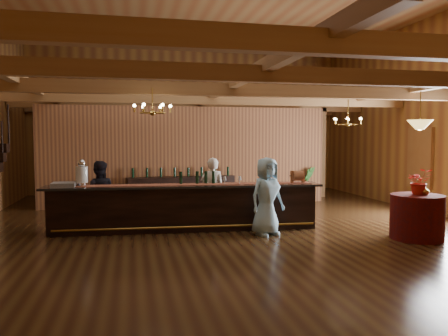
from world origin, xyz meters
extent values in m
plane|color=#3F2913|center=(0.00, 0.00, 0.00)|extent=(14.00, 14.00, 0.00)
cube|color=#A57333|center=(0.00, 7.00, 2.75)|extent=(12.00, 0.10, 5.50)
cube|color=#A57333|center=(0.00, -7.00, 2.75)|extent=(12.00, 0.10, 5.50)
cube|color=#A57333|center=(6.00, 0.00, 2.75)|extent=(0.10, 14.00, 5.50)
cube|color=olive|center=(0.00, -5.50, 3.20)|extent=(11.90, 0.20, 0.28)
cube|color=olive|center=(0.00, -3.00, 3.20)|extent=(11.90, 0.20, 0.28)
cube|color=olive|center=(0.00, -0.50, 3.20)|extent=(11.90, 0.20, 0.28)
cube|color=olive|center=(0.00, 2.00, 3.20)|extent=(11.90, 0.20, 0.28)
cube|color=olive|center=(0.00, 4.50, 3.20)|extent=(11.90, 0.20, 0.28)
cube|color=olive|center=(0.00, 6.80, 3.20)|extent=(11.90, 0.20, 0.28)
cube|color=olive|center=(-4.50, 0.00, 3.34)|extent=(0.18, 13.90, 0.22)
cube|color=olive|center=(0.00, 0.00, 3.34)|extent=(0.18, 13.90, 0.22)
cube|color=olive|center=(4.50, 0.00, 3.34)|extent=(0.18, 13.90, 0.22)
cube|color=olive|center=(-4.50, 4.50, 1.60)|extent=(0.20, 0.20, 3.20)
cube|color=olive|center=(4.50, 4.50, 1.60)|extent=(0.20, 0.20, 3.20)
cube|color=brown|center=(-0.50, 3.50, 1.55)|extent=(9.00, 0.18, 3.10)
cube|color=white|center=(5.95, 1.00, 1.55)|extent=(0.12, 1.05, 1.75)
cube|color=black|center=(1.00, 5.50, 0.55)|extent=(1.20, 0.60, 1.10)
cube|color=brown|center=(-2.00, 5.50, 0.50)|extent=(1.00, 0.60, 1.00)
cube|color=black|center=(-1.03, -0.21, 0.50)|extent=(6.04, 1.03, 1.00)
cube|color=black|center=(-1.03, -0.21, 1.03)|extent=(6.35, 1.18, 0.05)
cube|color=maroon|center=(-1.03, -0.21, 1.06)|extent=(5.93, 0.77, 0.01)
cylinder|color=#A47E30|center=(-1.03, -0.61, 0.15)|extent=(5.80, 0.42, 0.05)
cylinder|color=silver|center=(-3.32, -0.01, 1.09)|extent=(0.18, 0.18, 0.08)
cylinder|color=silver|center=(-3.32, -0.01, 1.31)|extent=(0.26, 0.26, 0.36)
sphere|color=silver|center=(-3.32, -0.01, 1.56)|extent=(0.18, 0.18, 0.18)
cube|color=gray|center=(-3.69, -0.09, 1.10)|extent=(0.50, 0.50, 0.10)
cube|color=brown|center=(1.48, -0.42, 1.20)|extent=(0.06, 0.06, 0.30)
cube|color=brown|center=(1.76, -0.42, 1.20)|extent=(0.06, 0.06, 0.30)
cylinder|color=brown|center=(1.62, -0.42, 1.23)|extent=(0.24, 0.24, 0.24)
cylinder|color=black|center=(-1.11, -0.08, 1.20)|extent=(0.07, 0.07, 0.30)
cylinder|color=black|center=(-0.73, -0.10, 1.20)|extent=(0.07, 0.07, 0.30)
cylinder|color=black|center=(-0.53, -0.12, 1.20)|extent=(0.07, 0.07, 0.30)
cylinder|color=black|center=(-0.35, -0.13, 1.20)|extent=(0.07, 0.07, 0.30)
cube|color=black|center=(-0.73, 3.22, 0.47)|extent=(3.37, 1.02, 0.94)
cylinder|color=#570702|center=(3.63, -2.11, 0.47)|extent=(1.08, 1.08, 0.94)
cylinder|color=#A47E30|center=(-1.77, -0.62, 2.93)|extent=(0.02, 0.02, 0.54)
sphere|color=#A47E30|center=(-1.77, -0.62, 2.66)|extent=(0.12, 0.12, 0.12)
torus|color=#A47E30|center=(-1.77, -0.62, 2.76)|extent=(0.80, 0.80, 0.04)
cylinder|color=#A47E30|center=(3.51, 0.75, 2.84)|extent=(0.02, 0.02, 0.71)
sphere|color=#A47E30|center=(3.51, 0.75, 2.49)|extent=(0.12, 0.12, 0.12)
torus|color=#A47E30|center=(3.51, 0.75, 2.59)|extent=(0.80, 0.80, 0.04)
cylinder|color=#A47E30|center=(3.63, -2.11, 2.80)|extent=(0.02, 0.02, 0.80)
cone|color=#E3B452|center=(3.63, -2.11, 2.40)|extent=(0.52, 0.52, 0.20)
imported|color=white|center=(-0.27, 0.43, 0.82)|extent=(0.70, 0.59, 1.64)
imported|color=black|center=(-2.99, 0.44, 0.80)|extent=(0.80, 0.64, 1.59)
imported|color=#9ED5F1|center=(0.65, -1.08, 0.85)|extent=(0.97, 0.81, 1.71)
imported|color=#316C29|center=(3.45, 3.41, 0.59)|extent=(0.68, 0.57, 1.17)
imported|color=#AE1A0E|center=(3.69, -2.07, 1.21)|extent=(0.61, 0.57, 0.55)
imported|color=#A47E30|center=(3.75, -2.16, 1.08)|extent=(0.18, 0.18, 0.29)
camera|label=1|loc=(-2.23, -10.13, 2.14)|focal=35.00mm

